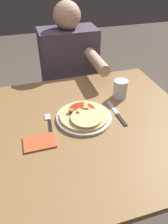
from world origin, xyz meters
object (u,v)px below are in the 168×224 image
object	(u,v)px
plate	(84,117)
drinking_glass	(120,89)
knife	(117,113)
person_diner	(70,72)
dining_table	(77,141)
pizza	(84,115)
fork	(49,123)

from	to	relation	value
plate	drinking_glass	world-z (taller)	drinking_glass
knife	person_diner	world-z (taller)	person_diner
dining_table	drinking_glass	xyz separation A→B (m)	(0.30, 0.18, 0.15)
pizza	fork	world-z (taller)	pizza
knife	drinking_glass	xyz separation A→B (m)	(0.08, 0.14, 0.05)
plate	fork	world-z (taller)	plate
drinking_glass	person_diner	distance (m)	0.55
dining_table	fork	xyz separation A→B (m)	(-0.12, 0.05, 0.10)
person_diner	plate	bearing A→B (deg)	-97.22
knife	person_diner	size ratio (longest dim) A/B	0.19
fork	knife	distance (m)	0.34
plate	drinking_glass	size ratio (longest dim) A/B	2.64
plate	pizza	bearing A→B (deg)	-91.57
plate	person_diner	bearing A→B (deg)	82.78
dining_table	person_diner	distance (m)	0.71
plate	pizza	world-z (taller)	pizza
plate	knife	xyz separation A→B (m)	(0.17, -0.01, -0.00)
pizza	knife	xyz separation A→B (m)	(0.17, -0.00, -0.02)
drinking_glass	knife	bearing A→B (deg)	-118.93
fork	person_diner	xyz separation A→B (m)	(0.25, 0.64, -0.06)
drinking_glass	pizza	bearing A→B (deg)	-151.18
dining_table	person_diner	xyz separation A→B (m)	(0.13, 0.69, 0.04)
person_diner	fork	bearing A→B (deg)	-111.61
dining_table	plate	bearing A→B (deg)	41.84
dining_table	fork	bearing A→B (deg)	156.52
pizza	fork	bearing A→B (deg)	175.41
dining_table	pizza	xyz separation A→B (m)	(0.05, 0.04, 0.13)
pizza	drinking_glass	size ratio (longest dim) A/B	2.33
plate	knife	bearing A→B (deg)	-2.90
dining_table	knife	world-z (taller)	knife
dining_table	fork	world-z (taller)	fork
pizza	person_diner	distance (m)	0.66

